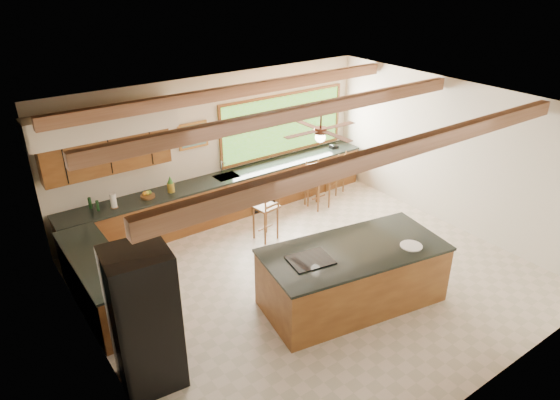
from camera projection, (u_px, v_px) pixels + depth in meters
ground at (312, 277)px, 8.82m from camera, size 7.20×7.20×0.00m
room_shell at (283, 151)px, 8.23m from camera, size 7.27×6.54×3.02m
counter_run at (202, 213)px, 10.03m from camera, size 7.12×3.10×1.26m
island at (352, 275)px, 7.99m from camera, size 3.09×1.84×1.03m
refrigerator at (144, 319)px, 6.27m from camera, size 0.85×0.83×2.00m
bar_stool_a at (267, 208)px, 9.68m from camera, size 0.48×0.48×1.18m
bar_stool_b at (310, 176)px, 11.25m from camera, size 0.44×0.44×1.07m
bar_stool_c at (337, 169)px, 11.69m from camera, size 0.45×0.45×1.05m
bar_stool_d at (321, 179)px, 10.93m from camera, size 0.45×0.45×1.19m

